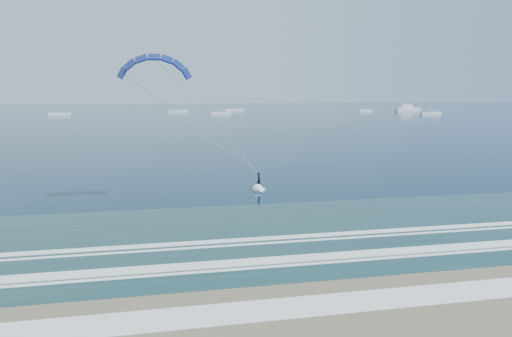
{
  "coord_description": "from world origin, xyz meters",
  "views": [
    {
      "loc": [
        -8.23,
        -18.87,
        9.5
      ],
      "look_at": [
        0.06,
        22.68,
        2.58
      ],
      "focal_mm": 32.0,
      "sensor_mm": 36.0,
      "label": 1
    }
  ],
  "objects_px": {
    "motor_yacht": "(407,108)",
    "sailboat_3": "(220,113)",
    "kitesurfer_rig": "(213,123)",
    "sailboat_6": "(431,113)",
    "sailboat_4": "(234,110)",
    "sailboat_2": "(178,111)",
    "sailboat_5": "(365,110)",
    "sailboat_1": "(59,114)"
  },
  "relations": [
    {
      "from": "sailboat_5",
      "to": "sailboat_2",
      "type": "bearing_deg",
      "value": 172.9
    },
    {
      "from": "sailboat_1",
      "to": "sailboat_5",
      "type": "xyz_separation_m",
      "value": [
        153.57,
        15.06,
        -0.01
      ]
    },
    {
      "from": "sailboat_4",
      "to": "sailboat_6",
      "type": "height_order",
      "value": "sailboat_4"
    },
    {
      "from": "motor_yacht",
      "to": "sailboat_1",
      "type": "distance_m",
      "value": 180.41
    },
    {
      "from": "kitesurfer_rig",
      "to": "sailboat_1",
      "type": "relative_size",
      "value": 1.16
    },
    {
      "from": "sailboat_4",
      "to": "sailboat_5",
      "type": "relative_size",
      "value": 1.3
    },
    {
      "from": "sailboat_4",
      "to": "sailboat_6",
      "type": "relative_size",
      "value": 1.05
    },
    {
      "from": "sailboat_6",
      "to": "sailboat_2",
      "type": "bearing_deg",
      "value": 155.8
    },
    {
      "from": "sailboat_3",
      "to": "sailboat_5",
      "type": "xyz_separation_m",
      "value": [
        81.49,
        18.53,
        -0.01
      ]
    },
    {
      "from": "sailboat_5",
      "to": "sailboat_4",
      "type": "bearing_deg",
      "value": 159.54
    },
    {
      "from": "sailboat_3",
      "to": "sailboat_4",
      "type": "relative_size",
      "value": 0.91
    },
    {
      "from": "motor_yacht",
      "to": "sailboat_3",
      "type": "bearing_deg",
      "value": -169.33
    },
    {
      "from": "sailboat_3",
      "to": "sailboat_6",
      "type": "xyz_separation_m",
      "value": [
        96.3,
        -20.73,
        0.0
      ]
    },
    {
      "from": "kitesurfer_rig",
      "to": "sailboat_2",
      "type": "distance_m",
      "value": 205.94
    },
    {
      "from": "sailboat_3",
      "to": "sailboat_4",
      "type": "bearing_deg",
      "value": 73.34
    },
    {
      "from": "sailboat_4",
      "to": "sailboat_6",
      "type": "distance_m",
      "value": 105.37
    },
    {
      "from": "sailboat_4",
      "to": "sailboat_2",
      "type": "bearing_deg",
      "value": -157.93
    },
    {
      "from": "sailboat_1",
      "to": "sailboat_4",
      "type": "xyz_separation_m",
      "value": [
        85.25,
        40.55,
        0.01
      ]
    },
    {
      "from": "sailboat_3",
      "to": "motor_yacht",
      "type": "bearing_deg",
      "value": 10.67
    },
    {
      "from": "sailboat_5",
      "to": "motor_yacht",
      "type": "bearing_deg",
      "value": 3.79
    },
    {
      "from": "sailboat_1",
      "to": "sailboat_6",
      "type": "xyz_separation_m",
      "value": [
        168.38,
        -24.2,
        0.0
      ]
    },
    {
      "from": "kitesurfer_rig",
      "to": "sailboat_2",
      "type": "xyz_separation_m",
      "value": [
        2.82,
        205.82,
        -6.27
      ]
    },
    {
      "from": "sailboat_5",
      "to": "sailboat_6",
      "type": "relative_size",
      "value": 0.8
    },
    {
      "from": "kitesurfer_rig",
      "to": "motor_yacht",
      "type": "height_order",
      "value": "kitesurfer_rig"
    },
    {
      "from": "kitesurfer_rig",
      "to": "sailboat_4",
      "type": "height_order",
      "value": "sailboat_4"
    },
    {
      "from": "sailboat_1",
      "to": "sailboat_6",
      "type": "height_order",
      "value": "sailboat_6"
    },
    {
      "from": "kitesurfer_rig",
      "to": "sailboat_3",
      "type": "xyz_separation_m",
      "value": [
        21.68,
        174.79,
        -6.27
      ]
    },
    {
      "from": "kitesurfer_rig",
      "to": "sailboat_6",
      "type": "distance_m",
      "value": 194.15
    },
    {
      "from": "sailboat_5",
      "to": "sailboat_6",
      "type": "distance_m",
      "value": 41.96
    },
    {
      "from": "sailboat_1",
      "to": "sailboat_3",
      "type": "height_order",
      "value": "sailboat_3"
    },
    {
      "from": "motor_yacht",
      "to": "sailboat_5",
      "type": "height_order",
      "value": "sailboat_5"
    },
    {
      "from": "sailboat_1",
      "to": "sailboat_4",
      "type": "relative_size",
      "value": 0.9
    },
    {
      "from": "sailboat_5",
      "to": "kitesurfer_rig",
      "type": "bearing_deg",
      "value": -118.09
    },
    {
      "from": "sailboat_3",
      "to": "sailboat_6",
      "type": "distance_m",
      "value": 98.5
    },
    {
      "from": "sailboat_1",
      "to": "motor_yacht",
      "type": "bearing_deg",
      "value": 5.34
    },
    {
      "from": "sailboat_6",
      "to": "sailboat_3",
      "type": "bearing_deg",
      "value": 167.85
    },
    {
      "from": "sailboat_3",
      "to": "sailboat_6",
      "type": "height_order",
      "value": "sailboat_6"
    },
    {
      "from": "kitesurfer_rig",
      "to": "sailboat_5",
      "type": "bearing_deg",
      "value": 61.91
    },
    {
      "from": "sailboat_2",
      "to": "sailboat_4",
      "type": "height_order",
      "value": "sailboat_4"
    },
    {
      "from": "sailboat_2",
      "to": "sailboat_3",
      "type": "relative_size",
      "value": 1.04
    },
    {
      "from": "motor_yacht",
      "to": "sailboat_4",
      "type": "bearing_deg",
      "value": 165.86
    },
    {
      "from": "sailboat_4",
      "to": "kitesurfer_rig",
      "type": "bearing_deg",
      "value": -99.05
    }
  ]
}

